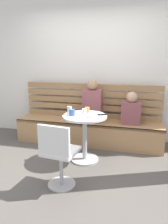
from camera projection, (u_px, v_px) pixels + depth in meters
name	position (u px, v px, depth m)	size (l,w,h in m)	color
ground	(69.00, 175.00, 3.07)	(8.00, 8.00, 0.00)	#514C47
back_wall	(94.00, 65.00, 4.25)	(5.20, 0.10, 2.90)	silver
booth_bench	(88.00, 132.00, 4.14)	(2.70, 0.52, 0.44)	#A87C51
booth_backrest	(91.00, 101.00, 4.23)	(2.65, 0.04, 0.66)	#9A7249
cafe_table	(85.00, 129.00, 3.39)	(0.68, 0.68, 0.74)	#ADADB2
white_chair	(58.00, 154.00, 2.67)	(0.44, 0.44, 0.85)	#ADADB2
person_adult	(92.00, 103.00, 3.97)	(0.34, 0.22, 0.77)	brown
person_child_left	(131.00, 110.00, 3.86)	(0.34, 0.22, 0.58)	brown
cup_ceramic_white	(90.00, 116.00, 3.19)	(0.08, 0.08, 0.07)	white
cup_mug_blue	(72.00, 113.00, 3.31)	(0.08, 0.08, 0.10)	#3D5B9E
cup_water_clear	(84.00, 112.00, 3.30)	(0.07, 0.07, 0.11)	white
cup_glass_tall	(69.00, 110.00, 3.39)	(0.07, 0.07, 0.12)	silver
cup_tumbler_orange	(87.00, 110.00, 3.43)	(0.07, 0.07, 0.10)	orange
phone_on_table	(102.00, 115.00, 3.36)	(0.07, 0.14, 0.01)	black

